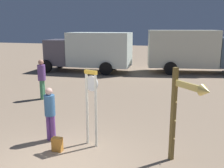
{
  "coord_description": "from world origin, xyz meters",
  "views": [
    {
      "loc": [
        2.78,
        -4.65,
        3.24
      ],
      "look_at": [
        0.12,
        4.0,
        1.2
      ],
      "focal_mm": 40.77,
      "sensor_mm": 36.0,
      "label": 1
    }
  ],
  "objects_px": {
    "person_distant": "(42,77)",
    "box_truck_near": "(193,50)",
    "arrow_sign": "(185,104)",
    "backpack": "(57,144)",
    "person_near_clock": "(50,111)",
    "box_truck_far": "(90,50)",
    "standing_clock": "(91,100)"
  },
  "relations": [
    {
      "from": "standing_clock",
      "to": "person_near_clock",
      "type": "xyz_separation_m",
      "value": [
        -1.24,
        -0.08,
        -0.42
      ]
    },
    {
      "from": "arrow_sign",
      "to": "person_near_clock",
      "type": "xyz_separation_m",
      "value": [
        -3.68,
        0.36,
        -0.66
      ]
    },
    {
      "from": "person_near_clock",
      "to": "box_truck_near",
      "type": "distance_m",
      "value": 13.57
    },
    {
      "from": "standing_clock",
      "to": "arrow_sign",
      "type": "bearing_deg",
      "value": -10.37
    },
    {
      "from": "standing_clock",
      "to": "box_truck_far",
      "type": "xyz_separation_m",
      "value": [
        -4.49,
        11.17,
        0.26
      ]
    },
    {
      "from": "arrow_sign",
      "to": "box_truck_far",
      "type": "bearing_deg",
      "value": 120.82
    },
    {
      "from": "standing_clock",
      "to": "person_near_clock",
      "type": "height_order",
      "value": "standing_clock"
    },
    {
      "from": "arrow_sign",
      "to": "person_near_clock",
      "type": "height_order",
      "value": "arrow_sign"
    },
    {
      "from": "arrow_sign",
      "to": "box_truck_far",
      "type": "xyz_separation_m",
      "value": [
        -6.93,
        11.62,
        0.02
      ]
    },
    {
      "from": "box_truck_near",
      "to": "person_near_clock",
      "type": "bearing_deg",
      "value": -106.73
    },
    {
      "from": "standing_clock",
      "to": "box_truck_near",
      "type": "relative_size",
      "value": 0.3
    },
    {
      "from": "person_near_clock",
      "to": "box_truck_far",
      "type": "height_order",
      "value": "box_truck_far"
    },
    {
      "from": "backpack",
      "to": "person_distant",
      "type": "xyz_separation_m",
      "value": [
        -3.13,
        4.3,
        0.83
      ]
    },
    {
      "from": "person_near_clock",
      "to": "box_truck_near",
      "type": "height_order",
      "value": "box_truck_near"
    },
    {
      "from": "arrow_sign",
      "to": "backpack",
      "type": "height_order",
      "value": "arrow_sign"
    },
    {
      "from": "person_near_clock",
      "to": "backpack",
      "type": "height_order",
      "value": "person_near_clock"
    },
    {
      "from": "arrow_sign",
      "to": "person_near_clock",
      "type": "distance_m",
      "value": 3.76
    },
    {
      "from": "backpack",
      "to": "box_truck_far",
      "type": "distance_m",
      "value": 12.46
    },
    {
      "from": "box_truck_near",
      "to": "box_truck_far",
      "type": "xyz_separation_m",
      "value": [
        -7.15,
        -1.72,
        -0.09
      ]
    },
    {
      "from": "person_near_clock",
      "to": "box_truck_near",
      "type": "bearing_deg",
      "value": 73.27
    },
    {
      "from": "arrow_sign",
      "to": "backpack",
      "type": "distance_m",
      "value": 3.46
    },
    {
      "from": "box_truck_near",
      "to": "box_truck_far",
      "type": "distance_m",
      "value": 7.35
    },
    {
      "from": "person_near_clock",
      "to": "box_truck_far",
      "type": "bearing_deg",
      "value": 106.1
    },
    {
      "from": "person_near_clock",
      "to": "backpack",
      "type": "xyz_separation_m",
      "value": [
        0.5,
        -0.55,
        -0.69
      ]
    },
    {
      "from": "person_near_clock",
      "to": "standing_clock",
      "type": "bearing_deg",
      "value": 3.82
    },
    {
      "from": "standing_clock",
      "to": "person_distant",
      "type": "bearing_deg",
      "value": 136.47
    },
    {
      "from": "arrow_sign",
      "to": "person_near_clock",
      "type": "relative_size",
      "value": 1.48
    },
    {
      "from": "standing_clock",
      "to": "person_near_clock",
      "type": "distance_m",
      "value": 1.32
    },
    {
      "from": "person_distant",
      "to": "box_truck_near",
      "type": "relative_size",
      "value": 0.26
    },
    {
      "from": "backpack",
      "to": "box_truck_far",
      "type": "relative_size",
      "value": 0.06
    },
    {
      "from": "standing_clock",
      "to": "person_distant",
      "type": "xyz_separation_m",
      "value": [
        -3.87,
        3.67,
        -0.28
      ]
    },
    {
      "from": "box_truck_far",
      "to": "arrow_sign",
      "type": "bearing_deg",
      "value": -59.18
    }
  ]
}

